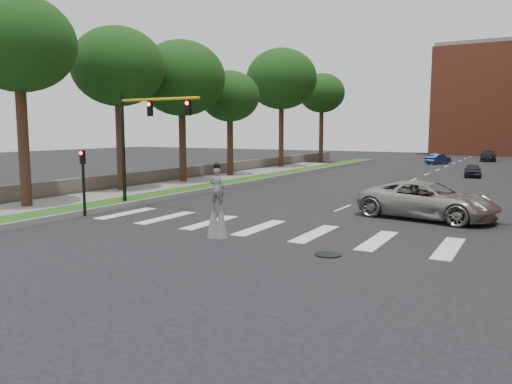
# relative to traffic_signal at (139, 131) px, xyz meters

# --- Properties ---
(ground_plane) EXTENTS (160.00, 160.00, 0.00)m
(ground_plane) POSITION_rel_traffic_signal_xyz_m (9.78, -3.00, -4.15)
(ground_plane) COLOR black
(ground_plane) RESTS_ON ground
(grass_median) EXTENTS (2.00, 60.00, 0.25)m
(grass_median) POSITION_rel_traffic_signal_xyz_m (-1.72, 17.00, -4.03)
(grass_median) COLOR #1D4A15
(grass_median) RESTS_ON ground
(median_curb) EXTENTS (0.20, 60.00, 0.28)m
(median_curb) POSITION_rel_traffic_signal_xyz_m (-0.67, 17.00, -4.01)
(median_curb) COLOR gray
(median_curb) RESTS_ON ground
(sidewalk_left) EXTENTS (4.00, 60.00, 0.18)m
(sidewalk_left) POSITION_rel_traffic_signal_xyz_m (-4.72, 7.00, -4.06)
(sidewalk_left) COLOR slate
(sidewalk_left) RESTS_ON ground
(stone_wall) EXTENTS (0.50, 56.00, 1.10)m
(stone_wall) POSITION_rel_traffic_signal_xyz_m (-7.22, 19.00, -3.60)
(stone_wall) COLOR #534F47
(stone_wall) RESTS_ON ground
(manhole) EXTENTS (0.90, 0.90, 0.04)m
(manhole) POSITION_rel_traffic_signal_xyz_m (12.78, -5.00, -4.13)
(manhole) COLOR black
(manhole) RESTS_ON ground
(traffic_signal) EXTENTS (5.30, 0.23, 6.20)m
(traffic_signal) POSITION_rel_traffic_signal_xyz_m (0.00, 0.00, 0.00)
(traffic_signal) COLOR black
(traffic_signal) RESTS_ON ground
(secondary_signal) EXTENTS (0.25, 0.21, 3.23)m
(secondary_signal) POSITION_rel_traffic_signal_xyz_m (-0.52, -3.50, -2.20)
(secondary_signal) COLOR black
(secondary_signal) RESTS_ON ground
(stilt_performer) EXTENTS (0.83, 0.61, 2.96)m
(stilt_performer) POSITION_rel_traffic_signal_xyz_m (7.97, -4.50, -3.00)
(stilt_performer) COLOR #352015
(stilt_performer) RESTS_ON ground
(suv_crossing) EXTENTS (6.83, 4.05, 1.78)m
(suv_crossing) POSITION_rel_traffic_signal_xyz_m (14.36, 3.93, -3.26)
(suv_crossing) COLOR #A3A09A
(suv_crossing) RESTS_ON ground
(car_near) EXTENTS (1.83, 3.60, 1.17)m
(car_near) POSITION_rel_traffic_signal_xyz_m (13.91, 28.04, -3.56)
(car_near) COLOR black
(car_near) RESTS_ON ground
(car_mid) EXTENTS (2.72, 4.11, 1.28)m
(car_mid) POSITION_rel_traffic_signal_xyz_m (8.24, 44.73, -3.51)
(car_mid) COLOR navy
(car_mid) RESTS_ON ground
(car_far) EXTENTS (2.35, 4.94, 1.39)m
(car_far) POSITION_rel_traffic_signal_xyz_m (13.22, 53.75, -3.46)
(car_far) COLOR black
(car_far) RESTS_ON ground
(tree_0) EXTENTS (5.89, 5.89, 11.16)m
(tree_0) POSITION_rel_traffic_signal_xyz_m (-4.89, -3.51, 4.44)
(tree_0) COLOR #352015
(tree_0) RESTS_ON ground
(tree_1) EXTENTS (6.13, 6.13, 10.98)m
(tree_1) POSITION_rel_traffic_signal_xyz_m (-5.74, 4.42, 4.17)
(tree_1) COLOR #352015
(tree_1) RESTS_ON ground
(tree_2) EXTENTS (6.82, 6.82, 11.08)m
(tree_2) POSITION_rel_traffic_signal_xyz_m (-5.53, 10.96, 4.00)
(tree_2) COLOR #352015
(tree_2) RESTS_ON ground
(tree_3) EXTENTS (5.30, 5.30, 9.45)m
(tree_3) POSITION_rel_traffic_signal_xyz_m (-5.33, 17.66, 2.98)
(tree_3) COLOR #352015
(tree_3) RESTS_ON ground
(tree_4) EXTENTS (7.75, 7.75, 13.05)m
(tree_4) POSITION_rel_traffic_signal_xyz_m (-5.92, 29.22, 5.57)
(tree_4) COLOR #352015
(tree_4) RESTS_ON ground
(tree_5) EXTENTS (5.87, 5.87, 11.41)m
(tree_5) POSITION_rel_traffic_signal_xyz_m (-5.52, 40.04, 4.69)
(tree_5) COLOR #352015
(tree_5) RESTS_ON ground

